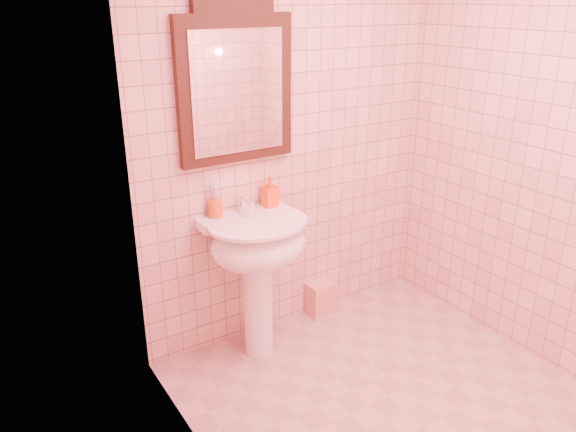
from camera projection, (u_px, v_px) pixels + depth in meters
floor at (405, 411)px, 2.94m from camera, size 2.20×2.20×0.00m
back_wall at (292, 136)px, 3.35m from camera, size 2.00×0.02×2.50m
pedestal_sink at (258, 254)px, 3.19m from camera, size 0.58×0.58×0.86m
faucet at (245, 204)px, 3.21m from camera, size 0.04×0.16×0.11m
mirror at (236, 82)px, 3.01m from camera, size 0.68×0.06×0.94m
toothbrush_cup at (215, 208)px, 3.16m from camera, size 0.08×0.08×0.19m
soap_dispenser at (270, 192)px, 3.31m from camera, size 0.08×0.09×0.18m
towel at (321, 298)px, 3.82m from camera, size 0.19×0.13×0.23m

